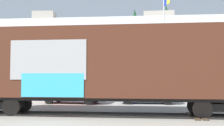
# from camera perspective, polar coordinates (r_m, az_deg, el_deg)

# --- Properties ---
(ground_plane) EXTENTS (260.00, 260.00, 0.00)m
(ground_plane) POSITION_cam_1_polar(r_m,az_deg,el_deg) (14.04, -7.54, -10.90)
(ground_plane) COLOR gray
(track) EXTENTS (60.02, 3.09, 0.08)m
(track) POSITION_cam_1_polar(r_m,az_deg,el_deg) (13.78, -1.37, -10.91)
(track) COLOR #4C4742
(track) RESTS_ON ground_plane
(freight_car) EXTENTS (16.58, 3.22, 4.58)m
(freight_car) POSITION_cam_1_polar(r_m,az_deg,el_deg) (13.67, -1.49, -0.29)
(freight_car) COLOR #472316
(freight_car) RESTS_ON ground_plane
(flagpole) EXTENTS (0.53, 1.57, 10.09)m
(flagpole) POSITION_cam_1_polar(r_m,az_deg,el_deg) (27.24, 11.24, 6.46)
(flagpole) COLOR silver
(flagpole) RESTS_ON ground_plane
(hillside) EXTENTS (120.66, 41.00, 18.98)m
(hillside) POSITION_cam_1_polar(r_m,az_deg,el_deg) (73.12, 2.92, 0.97)
(hillside) COLOR silver
(hillside) RESTS_ON ground_plane
(parked_car_red) EXTENTS (4.55, 2.37, 1.69)m
(parked_car_red) POSITION_cam_1_polar(r_m,az_deg,el_deg) (20.14, -8.40, -6.09)
(parked_car_red) COLOR #B21E1E
(parked_car_red) RESTS_ON ground_plane
(parked_car_blue) EXTENTS (4.10, 1.95, 1.54)m
(parked_car_blue) POSITION_cam_1_polar(r_m,az_deg,el_deg) (19.99, 7.36, -6.33)
(parked_car_blue) COLOR navy
(parked_car_blue) RESTS_ON ground_plane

